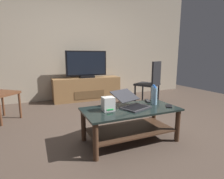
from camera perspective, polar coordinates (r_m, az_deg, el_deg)
The scene contains 13 objects.
ground_plane at distance 2.61m, azimuth 1.16°, elevation -13.18°, with size 7.68×7.68×0.00m, color #4C3D33.
back_wall at distance 4.62m, azimuth -11.37°, elevation 14.75°, with size 6.40×0.12×2.80m, color #B2A38C.
coffee_table at distance 2.25m, azimuth 5.88°, elevation -9.22°, with size 1.16×0.57×0.42m.
media_cabinet at distance 4.40m, azimuth -7.95°, elevation 0.28°, with size 1.59×0.44×0.54m.
television at distance 4.32m, azimuth -8.07°, elevation 7.74°, with size 0.98×0.20×0.63m.
dining_chair at distance 3.93m, azimuth 12.27°, elevation 2.62°, with size 0.60×0.60×0.94m.
laptop at distance 2.25m, azimuth 6.11°, elevation -4.11°, with size 0.45×0.51×0.19m.
router_box at distance 2.09m, azimuth -1.23°, elevation -4.58°, with size 0.14×0.12×0.16m.
water_bottle_near at distance 2.40m, azimuth 13.41°, elevation -2.01°, with size 0.07×0.07×0.24m.
water_bottle_far at distance 2.63m, azimuth 13.02°, elevation -1.11°, with size 0.06×0.06×0.23m.
cell_phone at distance 2.39m, azimuth 17.62°, elevation -5.04°, with size 0.07×0.14×0.01m, color black.
tv_remote at distance 2.26m, azimuth -0.33°, elevation -5.29°, with size 0.04×0.16×0.02m, color #99999E.
soundbar_remote at distance 2.56m, azimuth 11.23°, elevation -3.57°, with size 0.04×0.16×0.02m, color #2D2D30.
Camera 1 is at (-1.00, -2.16, 1.05)m, focal length 28.79 mm.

